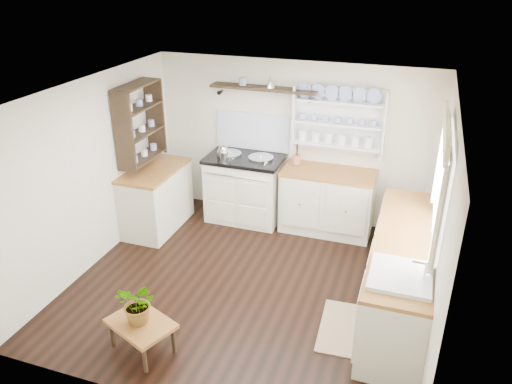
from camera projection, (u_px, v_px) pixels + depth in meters
floor at (248, 284)px, 5.95m from camera, size 4.00×3.80×0.01m
wall_back at (293, 142)px, 7.09m from camera, size 4.00×0.02×2.30m
wall_right at (440, 226)px, 4.88m from camera, size 0.02×3.80×2.30m
wall_left at (93, 174)px, 6.05m from camera, size 0.02×3.80×2.30m
ceiling at (247, 93)px, 4.97m from camera, size 4.00×3.80×0.01m
window at (441, 180)px, 4.84m from camera, size 0.08×1.55×1.22m
aga_cooker at (245, 187)px, 7.27m from camera, size 1.09×0.75×1.00m
back_cabinets at (327, 200)px, 6.95m from camera, size 1.27×0.63×0.90m
right_cabinets at (400, 273)px, 5.35m from camera, size 0.62×2.43×0.90m
belfast_sink at (399, 287)px, 4.56m from camera, size 0.55×0.60×0.45m
left_cabinets at (156, 198)px, 7.03m from camera, size 0.62×1.13×0.90m
plate_rack at (340, 120)px, 6.70m from camera, size 1.20×0.22×0.90m
high_shelf at (264, 89)px, 6.78m from camera, size 1.50×0.29×0.16m
left_shelving at (140, 122)px, 6.60m from camera, size 0.28×0.80×1.05m
kettle at (223, 153)px, 7.01m from camera, size 0.18×0.18×0.22m
utensil_crock at (296, 160)px, 6.94m from camera, size 0.11×0.11×0.13m
center_table at (141, 326)px, 4.83m from camera, size 0.75×0.65×0.34m
potted_plant at (138, 304)px, 4.72m from camera, size 0.48×0.45×0.43m
floor_rug at (347, 329)px, 5.22m from camera, size 0.60×0.88×0.02m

